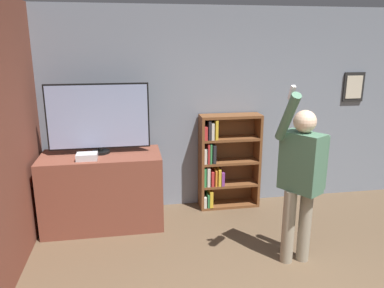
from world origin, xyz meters
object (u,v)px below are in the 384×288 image
at_px(television, 99,118).
at_px(game_console, 87,157).
at_px(person, 301,174).
at_px(bookshelf, 224,162).

bearing_deg(television, game_console, -120.02).
xyz_separation_m(television, game_console, (-0.14, -0.24, -0.40)).
bearing_deg(television, person, -31.57).
bearing_deg(television, bookshelf, 8.33).
relative_size(television, bookshelf, 0.92).
distance_m(bookshelf, person, 1.57).
height_order(television, person, person).
distance_m(game_console, bookshelf, 1.85).
relative_size(game_console, person, 0.13).
height_order(television, game_console, television).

